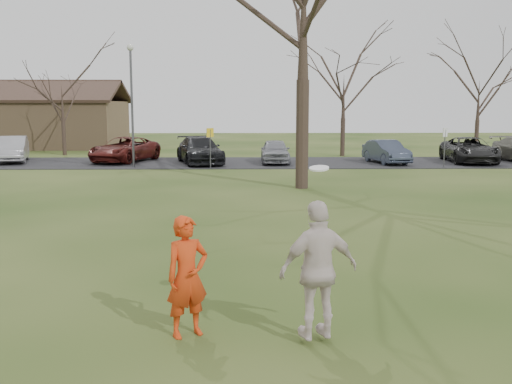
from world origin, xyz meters
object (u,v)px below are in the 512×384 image
at_px(car_6, 469,150).
at_px(catching_play, 319,270).
at_px(big_tree, 304,4).
at_px(car_5, 386,152).
at_px(car_1, 12,149).
at_px(player_defender, 187,277).
at_px(lamp_post, 132,90).
at_px(car_3, 200,150).
at_px(car_2, 125,149).
at_px(car_4, 275,151).

xyz_separation_m(car_6, catching_play, (-11.58, -24.87, 0.31)).
relative_size(car_6, big_tree, 0.36).
bearing_deg(car_5, catching_play, -116.66).
distance_m(car_1, car_5, 21.04).
bearing_deg(car_1, big_tree, -50.68).
bearing_deg(catching_play, player_defender, 170.20).
xyz_separation_m(lamp_post, big_tree, (8.00, -7.50, 3.03)).
bearing_deg(player_defender, lamp_post, 72.31).
bearing_deg(lamp_post, car_3, 31.57).
relative_size(car_6, lamp_post, 0.80).
xyz_separation_m(player_defender, car_2, (-6.05, 25.36, -0.13)).
relative_size(car_1, big_tree, 0.31).
distance_m(car_1, car_4, 14.88).
xyz_separation_m(car_1, catching_play, (14.19, -25.62, 0.28)).
height_order(car_2, catching_play, catching_play).
xyz_separation_m(car_1, car_4, (14.86, -0.88, -0.07)).
bearing_deg(catching_play, car_1, 118.99).
distance_m(car_1, catching_play, 29.29).
xyz_separation_m(car_1, car_3, (10.69, -1.01, 0.00)).
distance_m(car_4, lamp_post, 8.40).
xyz_separation_m(car_5, car_6, (4.77, 0.35, 0.06)).
bearing_deg(car_4, car_1, 177.25).
height_order(player_defender, car_3, player_defender).
bearing_deg(car_1, car_5, -19.39).
height_order(car_2, car_4, car_2).
distance_m(car_2, car_6, 19.46).
bearing_deg(car_1, lamp_post, -38.53).
bearing_deg(catching_play, car_4, 88.47).
distance_m(car_2, big_tree, 15.28).
height_order(car_4, car_6, car_6).
bearing_deg(car_3, big_tree, -78.74).
bearing_deg(player_defender, car_1, 85.83).
bearing_deg(catching_play, car_6, 65.02).
height_order(car_6, big_tree, big_tree).
relative_size(car_1, car_4, 1.14).
distance_m(car_4, car_5, 6.16).
bearing_deg(car_4, lamp_post, -163.33).
xyz_separation_m(car_3, big_tree, (4.73, -9.51, 6.24)).
bearing_deg(car_1, car_3, -21.79).
bearing_deg(player_defender, car_4, 53.97).
bearing_deg(player_defender, big_tree, 48.15).
distance_m(car_2, catching_play, 26.85).
distance_m(car_4, big_tree, 11.53).
height_order(car_1, car_5, car_1).
bearing_deg(big_tree, car_5, 59.28).
xyz_separation_m(player_defender, lamp_post, (-4.96, 22.29, 3.10)).
relative_size(car_6, catching_play, 2.13).
height_order(car_1, lamp_post, lamp_post).
distance_m(car_3, car_6, 15.10).
bearing_deg(car_6, car_4, -174.40).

